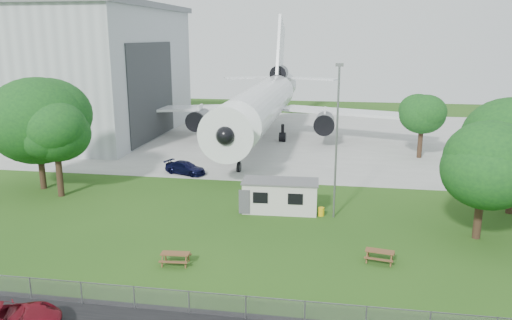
% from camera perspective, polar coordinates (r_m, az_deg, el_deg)
% --- Properties ---
extents(ground, '(160.00, 160.00, 0.00)m').
position_cam_1_polar(ground, '(35.84, -4.70, -9.19)').
color(ground, '#335E1B').
extents(concrete_apron, '(120.00, 46.00, 0.03)m').
position_cam_1_polar(concrete_apron, '(71.79, 2.69, 2.66)').
color(concrete_apron, '#B7B7B2').
rests_on(concrete_apron, ground).
extents(hangar, '(43.00, 31.00, 18.55)m').
position_cam_1_polar(hangar, '(82.29, -25.09, 9.43)').
color(hangar, '#B2B7BC').
rests_on(hangar, ground).
extents(airliner, '(46.36, 47.73, 17.69)m').
position_cam_1_polar(airliner, '(69.11, 0.86, 6.65)').
color(airliner, white).
rests_on(airliner, ground).
extents(site_cabin, '(6.80, 2.95, 2.62)m').
position_cam_1_polar(site_cabin, '(41.13, 2.81, -4.11)').
color(site_cabin, beige).
rests_on(site_cabin, ground).
extents(picnic_west, '(1.91, 1.63, 0.76)m').
position_cam_1_polar(picnic_west, '(32.75, -9.17, -11.66)').
color(picnic_west, brown).
rests_on(picnic_west, ground).
extents(picnic_east, '(2.04, 1.80, 0.76)m').
position_cam_1_polar(picnic_east, '(33.61, 13.89, -11.21)').
color(picnic_east, brown).
rests_on(picnic_east, ground).
extents(fence, '(58.00, 0.04, 1.30)m').
position_cam_1_polar(fence, '(27.72, -9.68, -16.73)').
color(fence, gray).
rests_on(fence, ground).
extents(lamp_mast, '(0.16, 0.16, 12.00)m').
position_cam_1_polar(lamp_mast, '(38.96, 9.18, 1.84)').
color(lamp_mast, slate).
rests_on(lamp_mast, ground).
extents(tree_west_big, '(9.61, 9.61, 11.23)m').
position_cam_1_polar(tree_west_big, '(50.21, -23.77, 4.02)').
color(tree_west_big, '#382619').
rests_on(tree_west_big, ground).
extents(tree_west_small, '(5.93, 5.93, 8.79)m').
position_cam_1_polar(tree_west_small, '(47.25, -21.95, 2.88)').
color(tree_west_small, '#382619').
rests_on(tree_west_small, ground).
extents(tree_east_front, '(7.36, 7.36, 9.12)m').
position_cam_1_polar(tree_east_front, '(37.89, 24.62, -0.49)').
color(tree_east_front, '#382619').
rests_on(tree_east_front, ground).
extents(tree_far_apron, '(5.57, 5.57, 7.96)m').
position_cam_1_polar(tree_far_apron, '(61.50, 18.47, 4.92)').
color(tree_far_apron, '#382619').
rests_on(tree_far_apron, ground).
extents(car_apron_van, '(4.87, 3.21, 1.31)m').
position_cam_1_polar(car_apron_van, '(52.72, -8.08, -0.91)').
color(car_apron_van, black).
rests_on(car_apron_van, ground).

